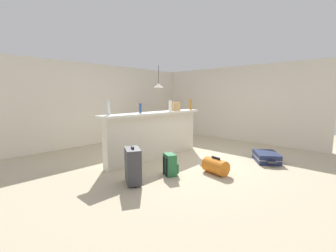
{
  "coord_description": "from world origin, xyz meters",
  "views": [
    {
      "loc": [
        -4.17,
        -3.51,
        1.53
      ],
      "look_at": [
        0.19,
        0.6,
        0.71
      ],
      "focal_mm": 23.98,
      "sensor_mm": 36.0,
      "label": 1
    }
  ],
  "objects_px": {
    "bottle_amber": "(191,104)",
    "bottle_clear": "(108,108)",
    "grocery_bag": "(175,106)",
    "dining_table": "(158,122)",
    "suitcase_upright_charcoal": "(133,165)",
    "bottle_blue": "(140,108)",
    "suitcase_flat_navy": "(266,157)",
    "bottle_white": "(170,106)",
    "dining_chair_near_partition": "(170,128)",
    "pendant_lamp": "(159,86)",
    "duffel_bag_orange": "(216,166)",
    "backpack_green": "(170,165)"
  },
  "relations": [
    {
      "from": "bottle_clear",
      "to": "grocery_bag",
      "type": "xyz_separation_m",
      "value": [
        2.0,
        -0.04,
        -0.04
      ]
    },
    {
      "from": "duffel_bag_orange",
      "to": "backpack_green",
      "type": "relative_size",
      "value": 1.26
    },
    {
      "from": "bottle_clear",
      "to": "grocery_bag",
      "type": "height_order",
      "value": "bottle_clear"
    },
    {
      "from": "dining_chair_near_partition",
      "to": "suitcase_flat_navy",
      "type": "height_order",
      "value": "dining_chair_near_partition"
    },
    {
      "from": "suitcase_flat_navy",
      "to": "backpack_green",
      "type": "height_order",
      "value": "backpack_green"
    },
    {
      "from": "bottle_white",
      "to": "dining_chair_near_partition",
      "type": "relative_size",
      "value": 0.3
    },
    {
      "from": "grocery_bag",
      "to": "duffel_bag_orange",
      "type": "height_order",
      "value": "grocery_bag"
    },
    {
      "from": "backpack_green",
      "to": "bottle_clear",
      "type": "bearing_deg",
      "value": 116.15
    },
    {
      "from": "bottle_blue",
      "to": "dining_table",
      "type": "xyz_separation_m",
      "value": [
        1.82,
        1.33,
        -0.6
      ]
    },
    {
      "from": "bottle_amber",
      "to": "dining_table",
      "type": "bearing_deg",
      "value": 85.62
    },
    {
      "from": "bottle_white",
      "to": "suitcase_flat_navy",
      "type": "xyz_separation_m",
      "value": [
        1.11,
        -2.03,
        -1.16
      ]
    },
    {
      "from": "dining_chair_near_partition",
      "to": "backpack_green",
      "type": "xyz_separation_m",
      "value": [
        -2.01,
        -1.89,
        -0.31
      ]
    },
    {
      "from": "bottle_white",
      "to": "grocery_bag",
      "type": "height_order",
      "value": "bottle_white"
    },
    {
      "from": "bottle_amber",
      "to": "duffel_bag_orange",
      "type": "xyz_separation_m",
      "value": [
        -1.25,
        -1.6,
        -1.13
      ]
    },
    {
      "from": "grocery_bag",
      "to": "dining_table",
      "type": "relative_size",
      "value": 0.24
    },
    {
      "from": "bottle_white",
      "to": "dining_chair_near_partition",
      "type": "distance_m",
      "value": 1.5
    },
    {
      "from": "grocery_bag",
      "to": "bottle_white",
      "type": "bearing_deg",
      "value": -155.79
    },
    {
      "from": "bottle_white",
      "to": "backpack_green",
      "type": "relative_size",
      "value": 0.67
    },
    {
      "from": "bottle_blue",
      "to": "pendant_lamp",
      "type": "height_order",
      "value": "pendant_lamp"
    },
    {
      "from": "bottle_white",
      "to": "suitcase_flat_navy",
      "type": "height_order",
      "value": "bottle_white"
    },
    {
      "from": "bottle_amber",
      "to": "duffel_bag_orange",
      "type": "bearing_deg",
      "value": -128.02
    },
    {
      "from": "bottle_blue",
      "to": "bottle_white",
      "type": "xyz_separation_m",
      "value": [
        0.86,
        -0.13,
        0.03
      ]
    },
    {
      "from": "duffel_bag_orange",
      "to": "suitcase_upright_charcoal",
      "type": "bearing_deg",
      "value": 151.67
    },
    {
      "from": "bottle_amber",
      "to": "backpack_green",
      "type": "height_order",
      "value": "bottle_amber"
    },
    {
      "from": "bottle_amber",
      "to": "bottle_clear",
      "type": "bearing_deg",
      "value": 175.85
    },
    {
      "from": "bottle_white",
      "to": "suitcase_upright_charcoal",
      "type": "height_order",
      "value": "bottle_white"
    },
    {
      "from": "bottle_amber",
      "to": "dining_chair_near_partition",
      "type": "height_order",
      "value": "bottle_amber"
    },
    {
      "from": "bottle_amber",
      "to": "dining_table",
      "type": "xyz_separation_m",
      "value": [
        0.11,
        1.45,
        -0.64
      ]
    },
    {
      "from": "bottle_white",
      "to": "backpack_green",
      "type": "xyz_separation_m",
      "value": [
        -1.07,
        -1.0,
        -1.07
      ]
    },
    {
      "from": "bottle_white",
      "to": "backpack_green",
      "type": "bearing_deg",
      "value": -137.05
    },
    {
      "from": "dining_table",
      "to": "suitcase_flat_navy",
      "type": "relative_size",
      "value": 1.27
    },
    {
      "from": "dining_chair_near_partition",
      "to": "duffel_bag_orange",
      "type": "bearing_deg",
      "value": -118.4
    },
    {
      "from": "bottle_blue",
      "to": "grocery_bag",
      "type": "xyz_separation_m",
      "value": [
        1.2,
        0.03,
        -0.0
      ]
    },
    {
      "from": "bottle_clear",
      "to": "pendant_lamp",
      "type": "xyz_separation_m",
      "value": [
        2.71,
        1.3,
        0.57
      ]
    },
    {
      "from": "pendant_lamp",
      "to": "bottle_white",
      "type": "bearing_deg",
      "value": -125.15
    },
    {
      "from": "bottle_amber",
      "to": "suitcase_flat_navy",
      "type": "relative_size",
      "value": 0.34
    },
    {
      "from": "bottle_clear",
      "to": "duffel_bag_orange",
      "type": "height_order",
      "value": "bottle_clear"
    },
    {
      "from": "bottle_white",
      "to": "pendant_lamp",
      "type": "xyz_separation_m",
      "value": [
        1.05,
        1.49,
        0.58
      ]
    },
    {
      "from": "grocery_bag",
      "to": "dining_chair_near_partition",
      "type": "distance_m",
      "value": 1.19
    },
    {
      "from": "bottle_white",
      "to": "suitcase_flat_navy",
      "type": "relative_size",
      "value": 0.32
    },
    {
      "from": "bottle_clear",
      "to": "bottle_blue",
      "type": "bearing_deg",
      "value": -4.44
    },
    {
      "from": "bottle_clear",
      "to": "grocery_bag",
      "type": "bearing_deg",
      "value": -1.0
    },
    {
      "from": "bottle_clear",
      "to": "suitcase_upright_charcoal",
      "type": "distance_m",
      "value": 1.4
    },
    {
      "from": "bottle_clear",
      "to": "dining_chair_near_partition",
      "type": "xyz_separation_m",
      "value": [
        2.6,
        0.7,
        -0.76
      ]
    },
    {
      "from": "dining_chair_near_partition",
      "to": "suitcase_upright_charcoal",
      "type": "relative_size",
      "value": 1.39
    },
    {
      "from": "dining_table",
      "to": "suitcase_upright_charcoal",
      "type": "height_order",
      "value": "dining_table"
    },
    {
      "from": "bottle_blue",
      "to": "suitcase_flat_navy",
      "type": "distance_m",
      "value": 3.14
    },
    {
      "from": "grocery_bag",
      "to": "duffel_bag_orange",
      "type": "relative_size",
      "value": 0.49
    },
    {
      "from": "bottle_blue",
      "to": "backpack_green",
      "type": "distance_m",
      "value": 1.55
    },
    {
      "from": "bottle_clear",
      "to": "bottle_blue",
      "type": "distance_m",
      "value": 0.8
    }
  ]
}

